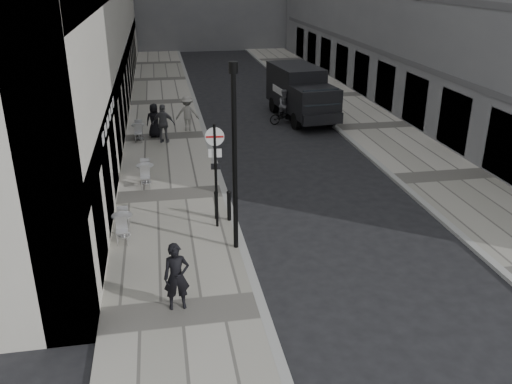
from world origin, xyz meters
TOP-DOWN VIEW (x-y plane):
  - ground at (0.00, 0.00)m, footprint 120.00×120.00m
  - sidewalk at (-2.00, 18.00)m, footprint 4.00×60.00m
  - far_sidewalk at (9.00, 18.00)m, footprint 4.00×60.00m
  - walking_man at (-2.08, 2.94)m, footprint 0.66×0.45m
  - sign_post at (-0.60, 7.34)m, footprint 0.59×0.13m
  - lamppost at (-0.20, 5.81)m, footprint 0.25×0.25m
  - bollard_near at (-0.56, 7.92)m, footprint 0.13×0.13m
  - bollard_far at (-0.15, 7.73)m, footprint 0.13×0.13m
  - panel_van at (5.61, 20.63)m, footprint 2.87×6.26m
  - cyclist at (4.51, 19.63)m, footprint 1.85×0.95m
  - pedestrian_a at (-2.08, 16.94)m, footprint 1.19×0.77m
  - pedestrian_b at (-0.83, 18.84)m, footprint 1.23×0.78m
  - pedestrian_c at (-2.51, 17.97)m, footprint 0.89×0.64m
  - cafe_table_near at (-3.60, 7.18)m, footprint 0.65×1.48m
  - cafe_table_mid at (-2.94, 11.70)m, footprint 0.68×1.52m
  - cafe_table_far at (-3.32, 17.79)m, footprint 0.67×1.50m

SIDE VIEW (x-z plane):
  - ground at x=0.00m, z-range 0.00..0.00m
  - sidewalk at x=-2.00m, z-range 0.00..0.12m
  - far_sidewalk at x=9.00m, z-range 0.00..0.12m
  - cafe_table_near at x=-3.60m, z-range 0.13..0.97m
  - cafe_table_far at x=-3.32m, z-range 0.13..0.98m
  - cafe_table_mid at x=-2.94m, z-range 0.13..0.99m
  - bollard_near at x=-0.56m, z-range 0.12..1.06m
  - bollard_far at x=-0.15m, z-range 0.12..1.12m
  - cyclist at x=4.51m, z-range -0.21..1.69m
  - pedestrian_c at x=-2.51m, z-range 0.12..1.81m
  - walking_man at x=-2.08m, z-range 0.12..1.88m
  - pedestrian_b at x=-0.83m, z-range 0.12..1.93m
  - pedestrian_a at x=-2.08m, z-range 0.12..2.00m
  - panel_van at x=5.61m, z-range 0.18..3.03m
  - sign_post at x=-0.60m, z-range 0.61..4.07m
  - lamppost at x=-0.20m, z-range 0.43..6.01m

